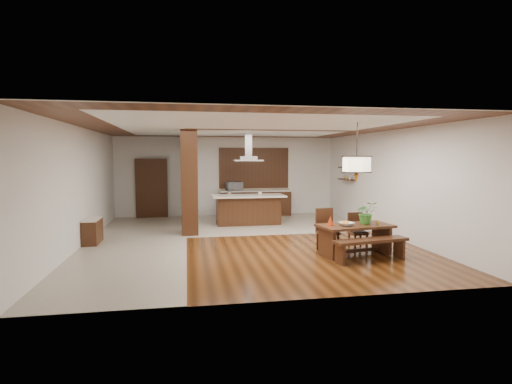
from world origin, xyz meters
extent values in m
plane|color=#391C0A|center=(0.00, 0.00, 0.00)|extent=(9.00, 9.00, 0.00)
cube|color=white|center=(0.00, 0.00, 2.90)|extent=(8.00, 9.00, 0.04)
cube|color=silver|center=(0.00, 4.50, 1.45)|extent=(8.00, 0.04, 2.90)
cube|color=silver|center=(0.00, -4.50, 1.45)|extent=(8.00, 0.04, 2.90)
cube|color=silver|center=(-4.00, 0.00, 1.45)|extent=(0.04, 9.00, 2.90)
cube|color=silver|center=(4.00, 0.00, 1.45)|extent=(0.04, 9.00, 2.90)
cube|color=#B0A593|center=(-2.75, 0.00, 0.01)|extent=(2.50, 9.00, 0.01)
cube|color=#B0A593|center=(1.25, 2.50, 0.01)|extent=(5.50, 4.00, 0.01)
cube|color=#3C1D0F|center=(0.00, 0.00, 2.88)|extent=(8.00, 9.00, 0.02)
cube|color=black|center=(-1.40, 1.20, 1.45)|extent=(0.45, 1.00, 2.90)
cube|color=silver|center=(-1.40, 3.30, 1.45)|extent=(0.18, 2.40, 2.90)
cube|color=black|center=(-3.81, 0.20, 0.32)|extent=(0.37, 0.88, 0.63)
cube|color=black|center=(-2.70, 4.40, 1.05)|extent=(1.10, 0.20, 2.10)
cube|color=black|center=(1.00, 4.20, 0.45)|extent=(2.60, 0.60, 0.90)
cube|color=silver|center=(1.00, 4.20, 0.92)|extent=(2.60, 0.62, 0.05)
cube|color=olive|center=(1.00, 4.46, 1.75)|extent=(2.60, 0.08, 1.50)
cube|color=black|center=(3.87, 2.60, 1.40)|extent=(0.26, 0.90, 0.04)
cube|color=black|center=(3.87, 2.60, 1.80)|extent=(0.26, 0.90, 0.04)
cube|color=black|center=(2.17, -2.00, 0.65)|extent=(1.72, 1.06, 0.05)
cube|color=black|center=(1.48, -2.12, 0.31)|extent=(0.17, 0.65, 0.62)
cube|color=black|center=(2.86, -1.89, 0.31)|extent=(0.17, 0.65, 0.62)
imported|color=#387D29|center=(2.45, -1.95, 0.92)|extent=(0.50, 0.44, 0.50)
imported|color=beige|center=(1.92, -2.11, 0.71)|extent=(0.37, 0.37, 0.08)
cone|color=#B42D0C|center=(1.59, -2.02, 0.78)|extent=(0.17, 0.17, 0.22)
cylinder|color=gold|center=(2.69, -2.03, 0.72)|extent=(0.09, 0.09, 0.10)
cube|color=black|center=(0.46, 2.35, 0.45)|extent=(2.00, 0.75, 0.90)
cube|color=silver|center=(0.46, 2.30, 0.93)|extent=(2.30, 1.00, 0.05)
imported|color=white|center=(0.83, 2.27, 1.00)|extent=(0.15, 0.15, 0.09)
imported|color=#AFB0B6|center=(0.22, 4.17, 1.10)|extent=(0.65, 0.54, 0.31)
camera|label=1|loc=(-1.48, -10.18, 2.15)|focal=28.00mm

